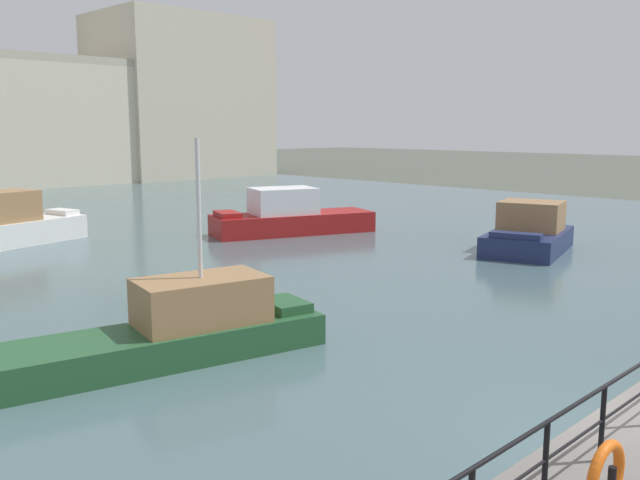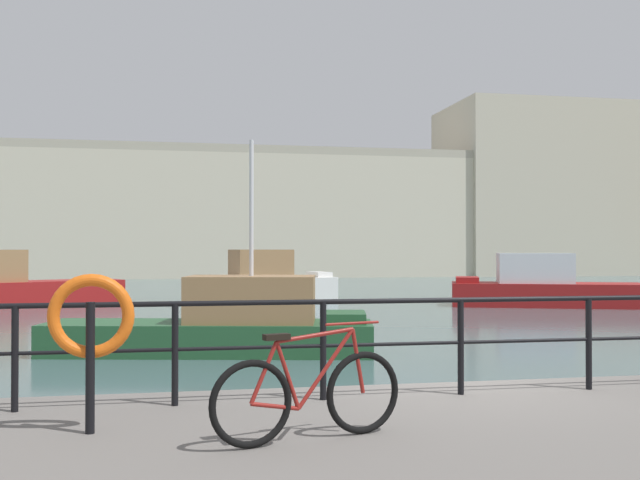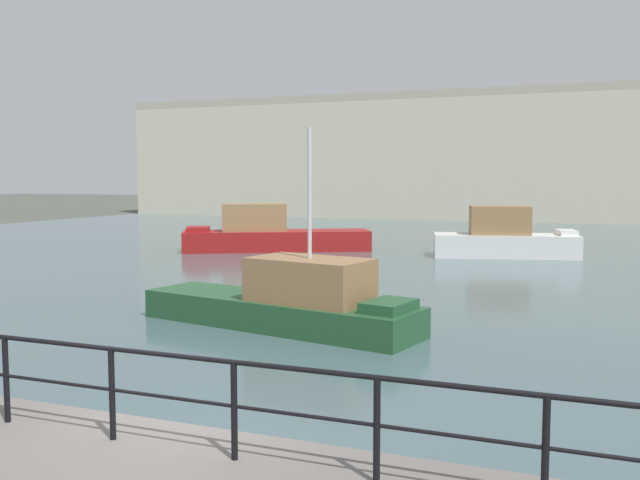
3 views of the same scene
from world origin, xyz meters
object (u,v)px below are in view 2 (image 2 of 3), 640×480
object	(u,v)px
moored_cabin_cruiser	(3,286)
life_ring_stand	(91,322)
moored_blue_motorboat	(265,281)
harbor_building	(305,210)
moored_red_daysailer	(225,325)
parked_bicycle	(309,395)
moored_white_yacht	(542,287)

from	to	relation	value
moored_cabin_cruiser	life_ring_stand	distance (m)	28.14
moored_blue_motorboat	harbor_building	bearing A→B (deg)	63.22
harbor_building	moored_red_daysailer	bearing A→B (deg)	-101.77
harbor_building	moored_red_daysailer	xyz separation A→B (m)	(-10.49, -50.33, -5.44)
harbor_building	life_ring_stand	world-z (taller)	harbor_building
harbor_building	moored_cabin_cruiser	bearing A→B (deg)	-119.62
harbor_building	moored_blue_motorboat	xyz separation A→B (m)	(-7.42, -32.09, -5.20)
moored_blue_motorboat	life_ring_stand	distance (m)	29.16
moored_blue_motorboat	moored_cabin_cruiser	bearing A→B (deg)	173.22
parked_bicycle	life_ring_stand	size ratio (longest dim) A/B	1.23
moored_white_yacht	moored_cabin_cruiser	size ratio (longest dim) A/B	0.88
moored_blue_motorboat	life_ring_stand	xyz separation A→B (m)	(-4.91, -28.73, 0.87)
moored_cabin_cruiser	moored_red_daysailer	bearing A→B (deg)	88.78
moored_white_yacht	moored_cabin_cruiser	world-z (taller)	moored_cabin_cruiser
harbor_building	moored_cabin_cruiser	xyz separation A→B (m)	(-19.06, -33.52, -5.28)
moored_red_daysailer	parked_bicycle	size ratio (longest dim) A/B	4.54
moored_red_daysailer	moored_cabin_cruiser	distance (m)	18.87
moored_white_yacht	moored_cabin_cruiser	bearing A→B (deg)	8.62
moored_white_yacht	parked_bicycle	xyz separation A→B (m)	(-14.26, -23.17, 0.35)
moored_cabin_cruiser	parked_bicycle	world-z (taller)	moored_cabin_cruiser
moored_red_daysailer	moored_blue_motorboat	distance (m)	18.50
moored_white_yacht	moored_blue_motorboat	world-z (taller)	moored_blue_motorboat
parked_bicycle	life_ring_stand	distance (m)	2.04
moored_cabin_cruiser	harbor_building	bearing A→B (deg)	-147.86
harbor_building	moored_red_daysailer	distance (m)	51.70
harbor_building	moored_white_yacht	size ratio (longest dim) A/B	9.45
harbor_building	parked_bicycle	size ratio (longest dim) A/B	45.97
moored_red_daysailer	moored_white_yacht	bearing A→B (deg)	52.09
moored_white_yacht	life_ring_stand	size ratio (longest dim) A/B	5.98
moored_blue_motorboat	life_ring_stand	size ratio (longest dim) A/B	5.00
life_ring_stand	moored_blue_motorboat	bearing A→B (deg)	80.30
moored_white_yacht	moored_red_daysailer	size ratio (longest dim) A/B	1.07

